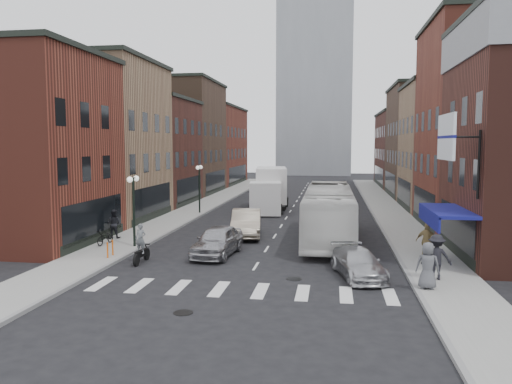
{
  "coord_description": "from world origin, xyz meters",
  "views": [
    {
      "loc": [
        3.6,
        -22.39,
        5.89
      ],
      "look_at": [
        -0.86,
        6.66,
        3.06
      ],
      "focal_mm": 35.0,
      "sensor_mm": 36.0,
      "label": 1
    }
  ],
  "objects_px": {
    "sedan_left_far": "(246,223)",
    "sedan_left_near": "(218,241)",
    "box_truck": "(270,190)",
    "ped_left_solo": "(114,224)",
    "bike_rack": "(110,249)",
    "parked_bicycle": "(105,237)",
    "transit_bus": "(329,213)",
    "billboard_sign": "(448,139)",
    "streetlamp_far": "(199,180)",
    "ped_right_a": "(436,257)",
    "ped_right_b": "(427,241)",
    "streetlamp_near": "(133,197)",
    "ped_right_c": "(428,265)",
    "curb_car": "(358,263)",
    "motorcycle_rider": "(141,245)"
  },
  "relations": [
    {
      "from": "ped_right_b",
      "to": "billboard_sign",
      "type": "bearing_deg",
      "value": 123.54
    },
    {
      "from": "parked_bicycle",
      "to": "ped_right_c",
      "type": "distance_m",
      "value": 17.79
    },
    {
      "from": "billboard_sign",
      "to": "ped_left_solo",
      "type": "height_order",
      "value": "billboard_sign"
    },
    {
      "from": "streetlamp_near",
      "to": "transit_bus",
      "type": "relative_size",
      "value": 0.34
    },
    {
      "from": "ped_right_b",
      "to": "curb_car",
      "type": "bearing_deg",
      "value": 68.2
    },
    {
      "from": "sedan_left_far",
      "to": "sedan_left_near",
      "type": "bearing_deg",
      "value": -103.38
    },
    {
      "from": "sedan_left_far",
      "to": "bike_rack",
      "type": "bearing_deg",
      "value": -135.77
    },
    {
      "from": "motorcycle_rider",
      "to": "transit_bus",
      "type": "bearing_deg",
      "value": 44.03
    },
    {
      "from": "motorcycle_rider",
      "to": "ped_right_b",
      "type": "distance_m",
      "value": 14.16
    },
    {
      "from": "billboard_sign",
      "to": "sedan_left_far",
      "type": "distance_m",
      "value": 14.29
    },
    {
      "from": "streetlamp_near",
      "to": "sedan_left_near",
      "type": "distance_m",
      "value": 5.56
    },
    {
      "from": "parked_bicycle",
      "to": "ped_left_solo",
      "type": "xyz_separation_m",
      "value": [
        -0.38,
        1.98,
        0.46
      ]
    },
    {
      "from": "sedan_left_far",
      "to": "ped_right_b",
      "type": "height_order",
      "value": "ped_right_b"
    },
    {
      "from": "box_truck",
      "to": "motorcycle_rider",
      "type": "xyz_separation_m",
      "value": [
        -3.85,
        -20.41,
        -0.93
      ]
    },
    {
      "from": "sedan_left_near",
      "to": "ped_right_b",
      "type": "relative_size",
      "value": 2.46
    },
    {
      "from": "ped_right_a",
      "to": "billboard_sign",
      "type": "bearing_deg",
      "value": -112.96
    },
    {
      "from": "sedan_left_far",
      "to": "motorcycle_rider",
      "type": "bearing_deg",
      "value": -123.94
    },
    {
      "from": "streetlamp_far",
      "to": "ped_left_solo",
      "type": "relative_size",
      "value": 2.33
    },
    {
      "from": "box_truck",
      "to": "transit_bus",
      "type": "xyz_separation_m",
      "value": [
        5.28,
        -13.19,
        -0.15
      ]
    },
    {
      "from": "box_truck",
      "to": "sedan_left_far",
      "type": "xyz_separation_m",
      "value": [
        0.05,
        -12.41,
        -1.01
      ]
    },
    {
      "from": "sedan_left_far",
      "to": "ped_right_a",
      "type": "distance_m",
      "value": 13.62
    },
    {
      "from": "sedan_left_near",
      "to": "ped_right_c",
      "type": "relative_size",
      "value": 2.47
    },
    {
      "from": "billboard_sign",
      "to": "box_truck",
      "type": "relative_size",
      "value": 0.41
    },
    {
      "from": "streetlamp_far",
      "to": "ped_left_solo",
      "type": "distance_m",
      "value": 12.2
    },
    {
      "from": "box_truck",
      "to": "ped_left_solo",
      "type": "relative_size",
      "value": 5.05
    },
    {
      "from": "billboard_sign",
      "to": "motorcycle_rider",
      "type": "distance_m",
      "value": 15.22
    },
    {
      "from": "billboard_sign",
      "to": "ped_right_b",
      "type": "xyz_separation_m",
      "value": [
        -0.3,
        2.4,
        -5.04
      ]
    },
    {
      "from": "sedan_left_near",
      "to": "ped_right_c",
      "type": "bearing_deg",
      "value": -22.31
    },
    {
      "from": "box_truck",
      "to": "transit_bus",
      "type": "distance_m",
      "value": 14.21
    },
    {
      "from": "parked_bicycle",
      "to": "bike_rack",
      "type": "bearing_deg",
      "value": -55.09
    },
    {
      "from": "parked_bicycle",
      "to": "ped_left_solo",
      "type": "height_order",
      "value": "ped_left_solo"
    },
    {
      "from": "streetlamp_near",
      "to": "sedan_left_far",
      "type": "height_order",
      "value": "streetlamp_near"
    },
    {
      "from": "bike_rack",
      "to": "transit_bus",
      "type": "height_order",
      "value": "transit_bus"
    },
    {
      "from": "box_truck",
      "to": "sedan_left_far",
      "type": "height_order",
      "value": "box_truck"
    },
    {
      "from": "streetlamp_far",
      "to": "sedan_left_far",
      "type": "xyz_separation_m",
      "value": [
        5.59,
        -9.24,
        -2.06
      ]
    },
    {
      "from": "streetlamp_near",
      "to": "streetlamp_far",
      "type": "bearing_deg",
      "value": 90.0
    },
    {
      "from": "ped_right_c",
      "to": "parked_bicycle",
      "type": "bearing_deg",
      "value": -12.07
    },
    {
      "from": "ped_right_c",
      "to": "streetlamp_far",
      "type": "bearing_deg",
      "value": -44.95
    },
    {
      "from": "ped_left_solo",
      "to": "bike_rack",
      "type": "bearing_deg",
      "value": 115.46
    },
    {
      "from": "box_truck",
      "to": "billboard_sign",
      "type": "bearing_deg",
      "value": -70.42
    },
    {
      "from": "streetlamp_near",
      "to": "streetlamp_far",
      "type": "xyz_separation_m",
      "value": [
        0.0,
        14.0,
        0.0
      ]
    },
    {
      "from": "streetlamp_far",
      "to": "ped_right_a",
      "type": "relative_size",
      "value": 2.13
    },
    {
      "from": "transit_bus",
      "to": "ped_left_solo",
      "type": "distance_m",
      "value": 13.16
    },
    {
      "from": "bike_rack",
      "to": "sedan_left_near",
      "type": "height_order",
      "value": "sedan_left_near"
    },
    {
      "from": "billboard_sign",
      "to": "transit_bus",
      "type": "relative_size",
      "value": 0.3
    },
    {
      "from": "ped_right_a",
      "to": "ped_right_b",
      "type": "xyz_separation_m",
      "value": [
        0.26,
        3.56,
        -0.02
      ]
    },
    {
      "from": "box_truck",
      "to": "ped_right_b",
      "type": "relative_size",
      "value": 4.72
    },
    {
      "from": "curb_car",
      "to": "ped_right_b",
      "type": "distance_m",
      "value": 4.72
    },
    {
      "from": "bike_rack",
      "to": "box_truck",
      "type": "height_order",
      "value": "box_truck"
    },
    {
      "from": "transit_bus",
      "to": "billboard_sign",
      "type": "bearing_deg",
      "value": -55.68
    }
  ]
}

